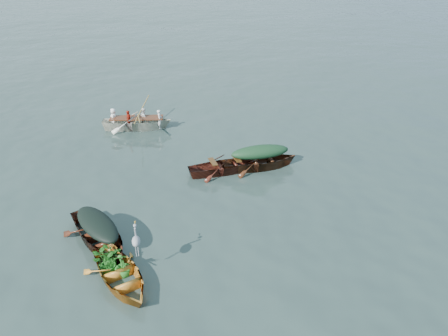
# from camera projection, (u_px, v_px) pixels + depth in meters

# --- Properties ---
(ground) EXTENTS (140.00, 140.00, 0.00)m
(ground) POSITION_uv_depth(u_px,v_px,m) (233.00, 213.00, 14.34)
(ground) COLOR #2F423C
(ground) RESTS_ON ground
(yellow_dinghy) EXTENTS (2.70, 3.60, 0.90)m
(yellow_dinghy) POSITION_uv_depth(u_px,v_px,m) (121.00, 282.00, 11.40)
(yellow_dinghy) COLOR orange
(yellow_dinghy) RESTS_ON ground
(dark_covered_boat) EXTENTS (3.25, 4.24, 1.03)m
(dark_covered_boat) POSITION_uv_depth(u_px,v_px,m) (100.00, 244.00, 12.88)
(dark_covered_boat) COLOR #462010
(dark_covered_boat) RESTS_ON ground
(green_tarp_boat) EXTENTS (4.30, 1.70, 0.97)m
(green_tarp_boat) POSITION_uv_depth(u_px,v_px,m) (259.00, 168.00, 17.21)
(green_tarp_boat) COLOR #43240F
(green_tarp_boat) RESTS_ON ground
(open_wooden_boat) EXTENTS (4.07, 1.83, 0.89)m
(open_wooden_boat) POSITION_uv_depth(u_px,v_px,m) (225.00, 172.00, 16.89)
(open_wooden_boat) COLOR #522014
(open_wooden_boat) RESTS_ON ground
(rowed_boat) EXTENTS (4.64, 1.83, 1.09)m
(rowed_boat) POSITION_uv_depth(u_px,v_px,m) (138.00, 129.00, 20.85)
(rowed_boat) COLOR white
(rowed_boat) RESTS_ON ground
(dark_tarp_cover) EXTENTS (1.79, 2.33, 0.40)m
(dark_tarp_cover) POSITION_uv_depth(u_px,v_px,m) (97.00, 224.00, 12.55)
(dark_tarp_cover) COLOR black
(dark_tarp_cover) RESTS_ON dark_covered_boat
(green_tarp_cover) EXTENTS (2.36, 0.93, 0.52)m
(green_tarp_cover) POSITION_uv_depth(u_px,v_px,m) (260.00, 151.00, 16.87)
(green_tarp_cover) COLOR #17391E
(green_tarp_cover) RESTS_ON green_tarp_boat
(thwart_benches) EXTENTS (2.06, 1.04, 0.04)m
(thwart_benches) POSITION_uv_depth(u_px,v_px,m) (225.00, 162.00, 16.68)
(thwart_benches) COLOR #42280F
(thwart_benches) RESTS_ON open_wooden_boat
(heron) EXTENTS (0.42, 0.48, 0.92)m
(heron) POSITION_uv_depth(u_px,v_px,m) (137.00, 246.00, 11.29)
(heron) COLOR #A0A3A9
(heron) RESTS_ON yellow_dinghy
(dinghy_weeds) EXTENTS (1.02, 1.11, 0.60)m
(dinghy_weeds) POSITION_uv_depth(u_px,v_px,m) (111.00, 248.00, 11.47)
(dinghy_weeds) COLOR #20651A
(dinghy_weeds) RESTS_ON yellow_dinghy
(rowers) EXTENTS (3.27, 1.55, 0.76)m
(rowers) POSITION_uv_depth(u_px,v_px,m) (136.00, 111.00, 20.42)
(rowers) COLOR silver
(rowers) RESTS_ON rowed_boat
(oars) EXTENTS (0.87, 2.65, 0.06)m
(oars) POSITION_uv_depth(u_px,v_px,m) (137.00, 118.00, 20.58)
(oars) COLOR olive
(oars) RESTS_ON rowed_boat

